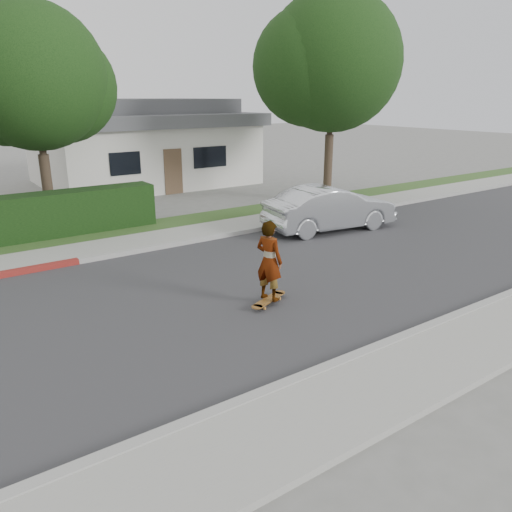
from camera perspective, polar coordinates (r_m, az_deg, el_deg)
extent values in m
plane|color=slate|center=(10.74, -18.62, -7.60)|extent=(120.00, 120.00, 0.00)
cube|color=#2D2D30|center=(10.74, -18.62, -7.57)|extent=(60.00, 8.00, 0.01)
cube|color=#9E9E99|center=(7.34, -8.66, -18.89)|extent=(60.00, 0.20, 0.15)
cube|color=gray|center=(6.72, -4.91, -22.91)|extent=(60.00, 1.60, 0.12)
cube|color=#9E9E99|center=(14.46, -23.44, -1.26)|extent=(60.00, 0.20, 0.15)
cube|color=gray|center=(15.31, -24.16, -0.40)|extent=(60.00, 1.60, 0.12)
cube|color=#2D4C1E|center=(16.83, -25.27, 0.97)|extent=(60.00, 1.60, 0.10)
cylinder|color=#33261C|center=(19.15, -22.69, 6.91)|extent=(0.36, 0.36, 2.52)
cylinder|color=#33261C|center=(18.93, -23.38, 12.52)|extent=(0.24, 0.24, 2.10)
sphere|color=black|center=(18.89, -24.11, 18.20)|extent=(4.80, 4.80, 4.80)
sphere|color=black|center=(19.13, -26.73, 17.24)|extent=(4.08, 4.08, 4.08)
sphere|color=black|center=(19.38, -21.48, 17.56)|extent=(3.84, 3.84, 3.84)
cylinder|color=#33261C|center=(22.09, 8.23, 9.85)|extent=(0.36, 0.36, 2.88)
cylinder|color=#33261C|center=(21.90, 8.48, 15.45)|extent=(0.24, 0.24, 2.40)
sphere|color=black|center=(21.92, 8.76, 21.10)|extent=(5.60, 5.60, 5.60)
sphere|color=black|center=(21.67, 6.31, 20.70)|extent=(4.76, 4.76, 4.76)
sphere|color=black|center=(22.75, 9.92, 20.16)|extent=(4.48, 4.48, 4.48)
cube|color=beige|center=(27.69, -12.81, 11.31)|extent=(10.00, 8.00, 3.00)
cube|color=#4C4C51|center=(27.55, -13.08, 15.03)|extent=(10.60, 8.60, 0.60)
cube|color=#4C4C51|center=(27.53, -13.17, 16.27)|extent=(8.40, 6.40, 0.80)
cube|color=black|center=(23.05, -14.72, 10.19)|extent=(1.40, 0.06, 1.00)
cube|color=black|center=(24.87, -5.27, 11.21)|extent=(1.80, 0.06, 1.00)
cube|color=brown|center=(24.01, -9.43, 9.49)|extent=(0.90, 0.06, 2.10)
cylinder|color=#BB7A33|center=(10.89, 0.99, -5.98)|extent=(0.07, 0.06, 0.07)
cylinder|color=#BB7A33|center=(10.98, 0.17, -5.77)|extent=(0.07, 0.06, 0.07)
cylinder|color=#BB7A33|center=(11.40, 2.73, -4.87)|extent=(0.07, 0.06, 0.07)
cylinder|color=#BB7A33|center=(11.49, 1.93, -4.68)|extent=(0.07, 0.06, 0.07)
cube|color=silver|center=(10.92, 0.58, -5.66)|extent=(0.12, 0.20, 0.03)
cube|color=silver|center=(11.43, 2.33, -4.56)|extent=(0.12, 0.20, 0.03)
cube|color=brown|center=(11.16, 1.48, -4.98)|extent=(1.00, 0.59, 0.02)
cylinder|color=brown|center=(10.78, 0.11, -5.83)|extent=(0.31, 0.31, 0.02)
cylinder|color=brown|center=(11.55, 2.75, -4.18)|extent=(0.31, 0.31, 0.02)
imported|color=white|center=(10.84, 1.52, -0.55)|extent=(0.60, 0.75, 1.80)
imported|color=silver|center=(17.36, 8.47, 5.42)|extent=(4.81, 2.24, 1.53)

